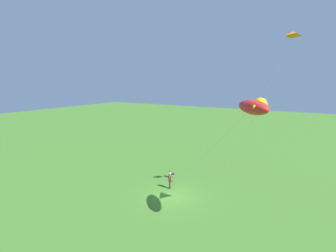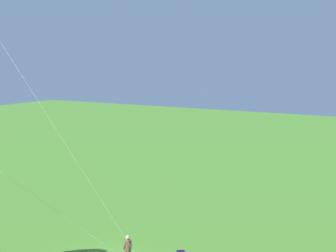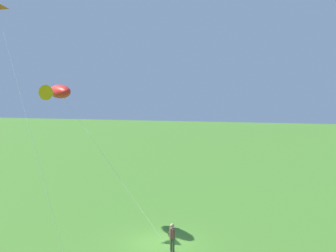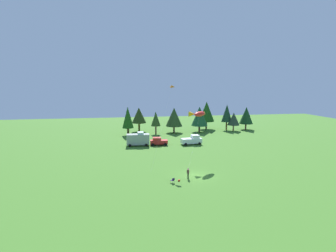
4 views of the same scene
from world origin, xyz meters
TOP-DOWN VIEW (x-y plane):
  - ground_plane at (0.00, 0.00)m, footprint 160.00×160.00m
  - person_kite_flyer at (-1.46, -1.05)m, footprint 0.50×0.54m
  - kite_large_fish at (2.58, 7.79)m, footprint 6.35×10.45m

SIDE VIEW (x-z plane):
  - ground_plane at x=0.00m, z-range 0.00..0.00m
  - person_kite_flyer at x=-1.46m, z-range 0.15..1.89m
  - kite_large_fish at x=2.58m, z-range 4.34..14.03m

